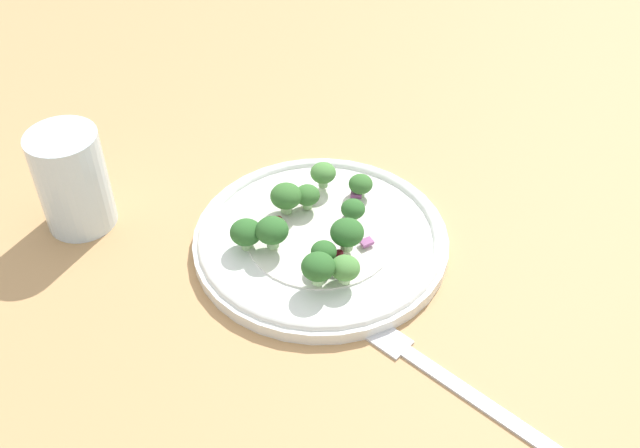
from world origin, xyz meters
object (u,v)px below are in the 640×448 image
(broccoli_floret_1, at_px, (323,173))
(broccoli_floret_2, at_px, (361,185))
(fork, at_px, (452,381))
(plate, at_px, (320,239))
(broccoli_floret_0, at_px, (347,233))
(water_glass, at_px, (72,180))

(broccoli_floret_1, relative_size, broccoli_floret_2, 1.07)
(broccoli_floret_2, height_order, fork, broccoli_floret_2)
(broccoli_floret_2, bearing_deg, broccoli_floret_1, 55.16)
(plate, bearing_deg, broccoli_floret_0, -152.69)
(broccoli_floret_2, distance_m, water_glass, 0.27)
(broccoli_floret_0, xyz_separation_m, fork, (-0.15, -0.03, -0.03))
(plate, distance_m, broccoli_floret_0, 0.04)
(plate, bearing_deg, broccoli_floret_2, -54.05)
(plate, height_order, broccoli_floret_0, broccoli_floret_0)
(broccoli_floret_1, distance_m, water_glass, 0.23)
(broccoli_floret_1, xyz_separation_m, fork, (-0.24, -0.02, -0.03))
(broccoli_floret_2, bearing_deg, water_glass, 75.43)
(broccoli_floret_1, xyz_separation_m, broccoli_floret_2, (-0.02, -0.03, -0.01))
(fork, bearing_deg, broccoli_floret_2, -2.23)
(broccoli_floret_2, bearing_deg, broccoli_floret_0, 149.89)
(broccoli_floret_0, bearing_deg, plate, 27.31)
(broccoli_floret_0, bearing_deg, broccoli_floret_1, -5.88)
(broccoli_floret_0, xyz_separation_m, water_glass, (0.14, 0.22, 0.01))
(plate, xyz_separation_m, fork, (-0.18, -0.05, -0.01))
(broccoli_floret_1, relative_size, water_glass, 0.25)
(plate, height_order, broccoli_floret_1, broccoli_floret_1)
(broccoli_floret_0, xyz_separation_m, broccoli_floret_1, (0.09, -0.01, -0.00))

